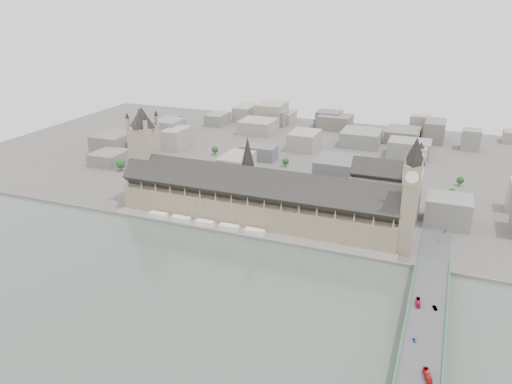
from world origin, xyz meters
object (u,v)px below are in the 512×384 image
(car_blue, at_px, (414,340))
(victoria_tower, at_px, (145,151))
(red_bus_north, at_px, (418,302))
(car_silver, at_px, (435,308))
(car_approach, at_px, (445,231))
(westminster_abbey, at_px, (388,186))
(elizabeth_tower, at_px, (411,188))
(westminster_bridge, at_px, (426,318))
(palace_of_westminster, at_px, (255,200))
(red_bus_south, at_px, (427,376))

(car_blue, bearing_deg, victoria_tower, 135.60)
(red_bus_north, bearing_deg, victoria_tower, 153.23)
(car_silver, bearing_deg, car_approach, 67.30)
(westminster_abbey, bearing_deg, car_blue, -77.95)
(car_approach, bearing_deg, red_bus_north, -79.07)
(elizabeth_tower, relative_size, westminster_bridge, 0.33)
(car_blue, distance_m, car_silver, 39.76)
(red_bus_north, distance_m, car_blue, 39.97)
(victoria_tower, xyz_separation_m, westminster_abbey, (232.92, 69.00, -30.12))
(palace_of_westminster, distance_m, red_bus_south, 238.18)
(palace_of_westminster, bearing_deg, red_bus_north, -32.88)
(elizabeth_tower, height_order, car_approach, elizabeth_tower)
(palace_of_westminster, height_order, car_blue, palace_of_westminster)
(westminster_bridge, bearing_deg, red_bus_north, 133.77)
(elizabeth_tower, distance_m, car_approach, 64.43)
(westminster_bridge, xyz_separation_m, red_bus_south, (4.23, -63.03, 6.77))
(elizabeth_tower, relative_size, car_silver, 21.57)
(westminster_abbey, bearing_deg, elizabeth_tower, -72.71)
(westminster_bridge, bearing_deg, victoria_tower, 158.22)
(victoria_tower, bearing_deg, palace_of_westminster, -2.96)
(palace_of_westminster, relative_size, car_approach, 54.61)
(elizabeth_tower, bearing_deg, red_bus_north, -78.69)
(palace_of_westminster, relative_size, westminster_abbey, 3.90)
(red_bus_north, height_order, car_blue, red_bus_north)
(westminster_bridge, distance_m, car_blue, 34.33)
(car_blue, bearing_deg, elizabeth_tower, 81.77)
(westminster_abbey, height_order, red_bus_south, westminster_abbey)
(palace_of_westminster, xyz_separation_m, westminster_abbey, (110.92, 75.30, 2.38))
(palace_of_westminster, distance_m, westminster_abbey, 134.09)
(palace_of_westminster, distance_m, car_approach, 169.78)
(victoria_tower, xyz_separation_m, westminster_bridge, (284.00, -113.50, -50.08))
(elizabeth_tower, height_order, red_bus_south, elizabeth_tower)
(red_bus_north, bearing_deg, car_approach, 78.47)
(victoria_tower, relative_size, red_bus_north, 9.40)
(westminster_bridge, distance_m, car_approach, 127.72)
(elizabeth_tower, bearing_deg, car_approach, 46.65)
(car_approach, bearing_deg, car_blue, -77.20)
(victoria_tower, distance_m, red_bus_south, 340.76)
(car_silver, distance_m, car_approach, 122.32)
(victoria_tower, height_order, car_silver, victoria_tower)
(elizabeth_tower, bearing_deg, westminster_bridge, -75.89)
(red_bus_north, bearing_deg, car_blue, -93.94)
(westminster_bridge, distance_m, car_silver, 9.07)
(car_blue, bearing_deg, car_approach, 69.42)
(westminster_bridge, height_order, car_blue, car_blue)
(red_bus_south, bearing_deg, car_approach, 74.07)
(red_bus_north, height_order, car_silver, red_bus_north)
(red_bus_south, height_order, car_silver, red_bus_south)
(red_bus_north, bearing_deg, palace_of_westminster, 141.41)
(car_silver, bearing_deg, victoria_tower, 137.47)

